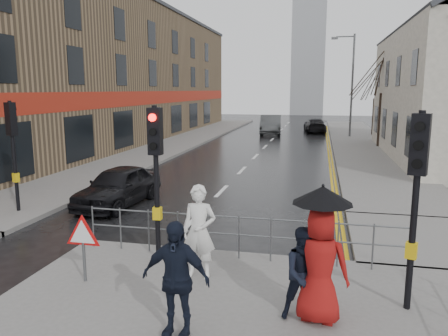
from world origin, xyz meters
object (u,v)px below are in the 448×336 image
at_px(pedestrian_b, 305,274).
at_px(car_mid, 271,125).
at_px(pedestrian_with_umbrella, 320,252).
at_px(car_parked, 118,186).
at_px(pedestrian_a, 199,232).
at_px(pedestrian_d, 176,279).

distance_m(pedestrian_b, car_mid, 31.82).
height_order(pedestrian_with_umbrella, car_mid, pedestrian_with_umbrella).
bearing_deg(pedestrian_with_umbrella, pedestrian_b, 174.22).
bearing_deg(car_parked, pedestrian_with_umbrella, -38.73).
distance_m(pedestrian_a, pedestrian_d, 2.15).
height_order(pedestrian_b, pedestrian_with_umbrella, pedestrian_with_umbrella).
height_order(pedestrian_a, car_mid, pedestrian_a).
relative_size(pedestrian_a, pedestrian_with_umbrella, 0.84).
height_order(pedestrian_a, pedestrian_b, pedestrian_a).
bearing_deg(pedestrian_with_umbrella, pedestrian_a, 152.41).
distance_m(pedestrian_b, car_parked, 9.08).
relative_size(pedestrian_b, car_parked, 0.40).
bearing_deg(pedestrian_d, pedestrian_a, 98.70).
xyz_separation_m(pedestrian_with_umbrella, pedestrian_d, (-2.12, -0.91, -0.27)).
distance_m(pedestrian_b, pedestrian_d, 2.11).
relative_size(pedestrian_b, pedestrian_with_umbrella, 0.69).
relative_size(pedestrian_with_umbrella, car_mid, 0.45).
distance_m(pedestrian_b, pedestrian_with_umbrella, 0.46).
distance_m(pedestrian_a, pedestrian_with_umbrella, 2.66).
bearing_deg(car_mid, car_parked, -100.77).
height_order(pedestrian_with_umbrella, car_parked, pedestrian_with_umbrella).
bearing_deg(pedestrian_d, car_parked, 124.11).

